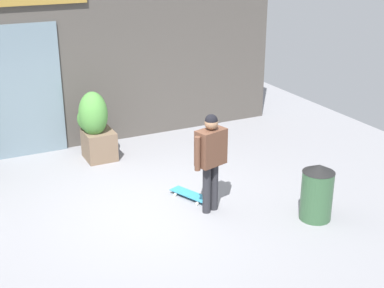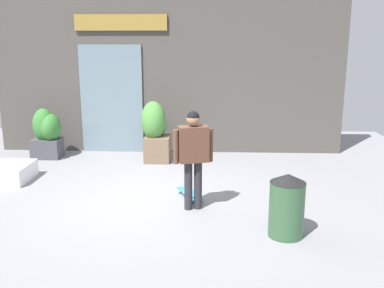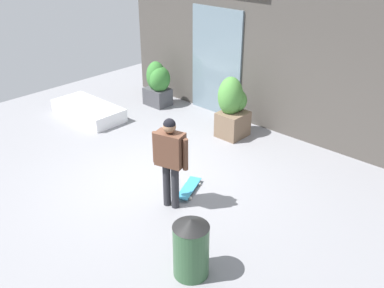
{
  "view_description": "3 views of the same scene",
  "coord_description": "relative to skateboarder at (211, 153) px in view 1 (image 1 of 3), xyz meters",
  "views": [
    {
      "loc": [
        -2.9,
        -7.13,
        4.11
      ],
      "look_at": [
        0.71,
        0.17,
        0.95
      ],
      "focal_mm": 50.55,
      "sensor_mm": 36.0,
      "label": 1
    },
    {
      "loc": [
        1.03,
        -6.97,
        2.66
      ],
      "look_at": [
        0.71,
        0.17,
        0.95
      ],
      "focal_mm": 40.29,
      "sensor_mm": 36.0,
      "label": 2
    },
    {
      "loc": [
        5.16,
        -4.64,
        4.29
      ],
      "look_at": [
        0.71,
        0.17,
        0.95
      ],
      "focal_mm": 40.58,
      "sensor_mm": 36.0,
      "label": 3
    }
  ],
  "objects": [
    {
      "name": "skateboard",
      "position": [
        -0.09,
        0.53,
        -0.92
      ],
      "size": [
        0.5,
        0.79,
        0.08
      ],
      "rotation": [
        0.0,
        0.0,
        1.97
      ],
      "color": "teal",
      "rests_on": "ground_plane"
    },
    {
      "name": "ground_plane",
      "position": [
        -0.75,
        0.39,
        -0.99
      ],
      "size": [
        12.0,
        12.0,
        0.0
      ],
      "primitive_type": "plane",
      "color": "gray"
    },
    {
      "name": "skateboarder",
      "position": [
        0.0,
        0.0,
        0.0
      ],
      "size": [
        0.62,
        0.37,
        1.61
      ],
      "rotation": [
        0.0,
        0.0,
        1.84
      ],
      "color": "#28282D",
      "rests_on": "ground_plane"
    },
    {
      "name": "building_facade",
      "position": [
        -0.8,
        3.83,
        0.96
      ],
      "size": [
        8.34,
        0.31,
        3.91
      ],
      "color": "#4C4742",
      "rests_on": "ground_plane"
    },
    {
      "name": "planter_box_left",
      "position": [
        -0.98,
        2.9,
        -0.28
      ],
      "size": [
        0.64,
        0.72,
        1.37
      ],
      "color": "brown",
      "rests_on": "ground_plane"
    },
    {
      "name": "trash_bin",
      "position": [
        1.34,
        -0.95,
        -0.53
      ],
      "size": [
        0.5,
        0.5,
        0.91
      ],
      "color": "#335938",
      "rests_on": "ground_plane"
    }
  ]
}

